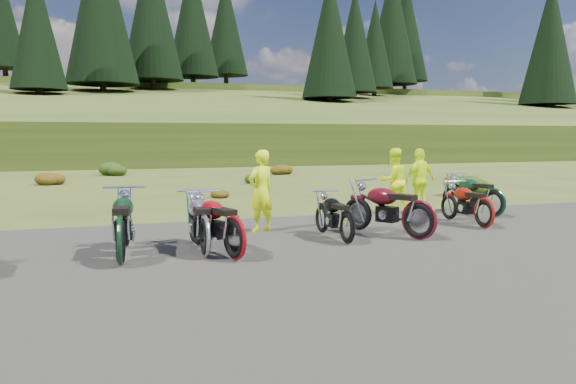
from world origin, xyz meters
name	(u,v)px	position (x,y,z in m)	size (l,w,h in m)	color
ground	(341,247)	(0.00, 0.00, 0.00)	(300.00, 300.00, 0.00)	#394818
gravel_pad	(394,271)	(0.00, -2.00, 0.00)	(20.00, 12.00, 0.04)	black
hill_slope	(137,157)	(0.00, 50.00, 0.00)	(300.00, 46.00, 3.00)	#364416
hill_plateau	(114,147)	(0.00, 110.00, 0.00)	(300.00, 90.00, 9.17)	#364416
conifer_20	(3,19)	(-15.00, 75.00, 17.65)	(5.72, 5.72, 15.00)	black
conifer_21	(37,26)	(-9.00, 50.00, 12.56)	(5.28, 5.28, 14.00)	black
conifer_22	(100,0)	(-3.00, 56.00, 16.77)	(7.92, 7.92, 20.00)	black
conifer_23	(151,9)	(3.00, 62.00, 17.47)	(7.48, 7.48, 19.00)	black
conifer_24	(192,17)	(9.00, 68.00, 18.16)	(7.04, 7.04, 18.00)	black
conifer_25	(226,24)	(15.00, 74.00, 18.66)	(6.60, 6.60, 17.00)	black
conifer_26	(330,34)	(21.00, 49.00, 13.37)	(6.16, 6.16, 16.00)	black
conifer_27	(355,40)	(27.00, 55.00, 14.06)	(5.72, 5.72, 15.00)	black
conifer_28	(375,44)	(33.00, 61.00, 14.76)	(5.28, 5.28, 14.00)	black
conifer_29	(392,24)	(39.00, 67.00, 18.97)	(7.92, 7.92, 20.00)	black
conifer_30	(406,29)	(45.00, 73.00, 19.66)	(7.48, 7.48, 19.00)	black
conifer_31	(550,41)	(51.00, 48.00, 14.18)	(7.04, 7.04, 18.00)	black
conifer_32	(551,45)	(57.00, 54.00, 14.87)	(6.60, 6.60, 17.00)	black
conifer_33	(552,48)	(63.00, 60.00, 15.56)	(6.16, 6.16, 16.00)	black
conifer_34	(553,51)	(69.00, 66.00, 16.26)	(5.72, 5.72, 15.00)	black
conifer_35	(553,54)	(75.00, 72.00, 16.95)	(5.28, 5.28, 14.00)	black
conifer_36	(555,43)	(81.00, 78.00, 20.16)	(7.92, 7.92, 20.00)	black
shrub_2	(49,176)	(-6.20, 16.60, 0.38)	(1.30, 1.30, 0.77)	#5D310B
shrub_3	(115,167)	(-3.30, 21.90, 0.46)	(1.56, 1.56, 0.92)	#19310C
shrub_4	(218,191)	(-0.40, 9.20, 0.23)	(0.77, 0.77, 0.45)	#5D310B
shrub_5	(256,177)	(2.50, 14.50, 0.31)	(1.03, 1.03, 0.61)	#19310C
shrub_6	(280,167)	(5.40, 19.80, 0.38)	(1.30, 1.30, 0.77)	#5D310B
shrub_7	(469,182)	(8.30, 7.10, 0.46)	(1.56, 1.56, 0.92)	#19310C
shrub_8	(449,177)	(11.20, 12.40, 0.23)	(0.77, 0.77, 0.45)	#5D310B
motorcycle_1	(235,262)	(-2.22, -0.56, 0.00)	(2.12, 0.71, 1.11)	maroon
motorcycle_2	(121,267)	(-4.05, -0.32, 0.00)	(2.30, 0.77, 1.20)	black
motorcycle_3	(206,259)	(-2.65, -0.17, 0.00)	(2.08, 0.69, 1.09)	#AAAAAF
motorcycle_4	(419,241)	(1.74, 0.04, 0.00)	(2.27, 0.76, 1.19)	#4F0D14
motorcycle_5	(347,245)	(0.18, 0.12, 0.00)	(1.86, 0.62, 0.98)	black
motorcycle_6	(484,229)	(3.92, 0.79, 0.00)	(1.96, 0.65, 1.03)	maroon
motorcycle_7	(493,218)	(5.31, 2.17, 0.00)	(2.11, 0.70, 1.11)	black
person_middle	(261,192)	(-0.98, 2.06, 0.89)	(0.65, 0.43, 1.79)	#CFEE0C
person_right_a	(393,182)	(3.23, 3.68, 0.88)	(0.86, 0.67, 1.77)	#CFEE0C
person_right_b	(420,181)	(4.12, 3.78, 0.87)	(1.02, 0.43, 1.75)	#CFEE0C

